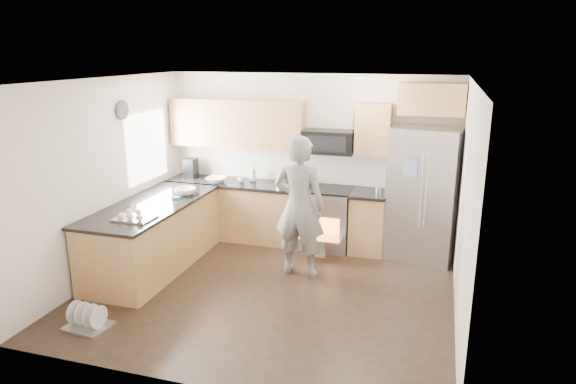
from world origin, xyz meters
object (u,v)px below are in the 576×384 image
(stove_range, at_px, (326,204))
(person, at_px, (299,207))
(dish_rack, at_px, (88,321))
(refrigerator, at_px, (424,194))

(stove_range, height_order, person, person)
(person, bearing_deg, stove_range, -92.83)
(person, bearing_deg, dish_rack, 51.30)
(refrigerator, bearing_deg, person, -134.84)
(stove_range, bearing_deg, refrigerator, 0.30)
(stove_range, relative_size, dish_rack, 3.67)
(stove_range, bearing_deg, person, -96.20)
(stove_range, bearing_deg, dish_rack, -122.13)
(person, relative_size, dish_rack, 3.89)
(person, height_order, dish_rack, person)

